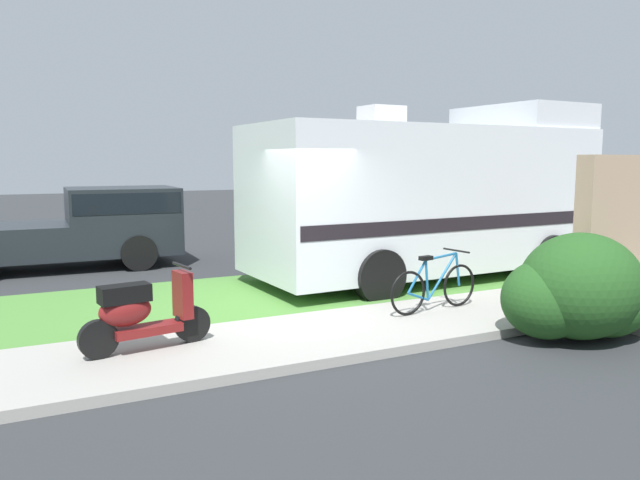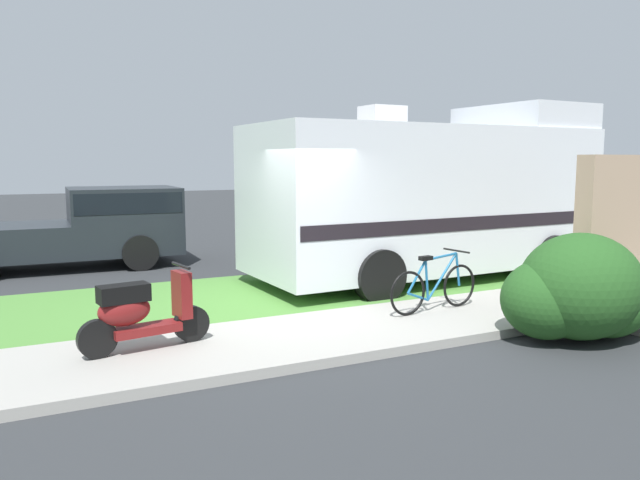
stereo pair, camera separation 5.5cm
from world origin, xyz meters
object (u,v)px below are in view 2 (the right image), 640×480
at_px(scooter, 141,312).
at_px(bottle_spare, 578,293).
at_px(motorhome_rv, 430,196).
at_px(bottle_green, 618,290).
at_px(bicycle, 434,286).
at_px(pickup_truck_near, 85,225).

height_order(scooter, bottle_spare, scooter).
xyz_separation_m(motorhome_rv, scooter, (-5.95, -2.54, -1.06)).
bearing_deg(bottle_green, bicycle, 170.65).
relative_size(pickup_truck_near, bottle_green, 20.78).
relative_size(bicycle, bottle_spare, 5.63).
bearing_deg(pickup_truck_near, bottle_green, -45.59).
distance_m(scooter, pickup_truck_near, 7.08).
bearing_deg(bottle_spare, motorhome_rv, 103.52).
relative_size(scooter, pickup_truck_near, 0.30).
bearing_deg(bicycle, scooter, -179.68).
relative_size(motorhome_rv, bicycle, 4.17).
bearing_deg(bicycle, bottle_green, -9.35).
bearing_deg(bottle_green, bottle_spare, 174.24).
distance_m(motorhome_rv, pickup_truck_near, 7.46).
relative_size(scooter, bottle_green, 6.26).
height_order(bicycle, bottle_spare, bicycle).
xyz_separation_m(pickup_truck_near, bottle_green, (7.43, -7.59, -0.70)).
distance_m(scooter, bicycle, 4.21).
distance_m(scooter, bottle_spare, 6.69).
height_order(bottle_green, bottle_spare, bottle_spare).
bearing_deg(bottle_green, pickup_truck_near, 134.41).
xyz_separation_m(motorhome_rv, bottle_spare, (0.72, -2.98, -1.40)).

